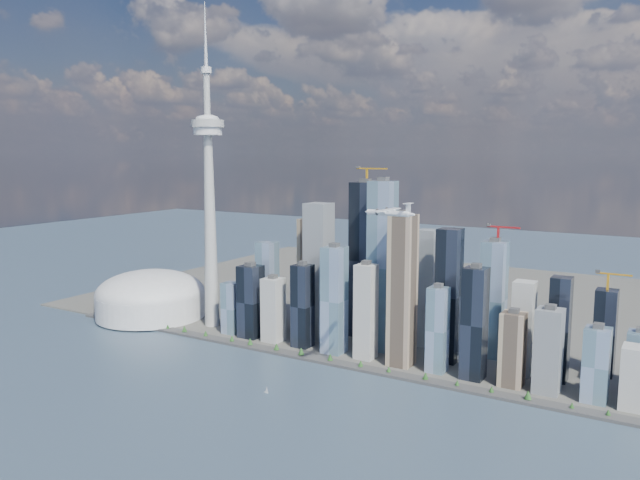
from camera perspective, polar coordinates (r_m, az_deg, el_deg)
The scene contains 9 objects.
ground at distance 727.32m, azimuth -7.65°, elevation -17.02°, with size 4000.00×4000.00×0.00m, color #304154.
seawall at distance 920.06m, azimuth 2.27°, elevation -11.34°, with size 1100.00×22.00×4.00m, color #383838.
land at distance 1317.40m, azimuth 11.74°, elevation -5.55°, with size 1400.00×900.00×3.00m, color #4C4C47.
shoreline_trees at distance 917.83m, azimuth 2.28°, elevation -10.94°, with size 960.53×7.20×8.80m.
skyscraper_cluster at distance 946.27m, azimuth 8.03°, elevation -5.43°, with size 736.00×142.00×282.00m.
needle_tower at distance 1091.93m, azimuth -10.09°, elevation 4.17°, with size 56.00×56.00×550.50m.
dome_stadium at distance 1209.26m, azimuth -15.21°, elevation -5.04°, with size 200.00×200.00×86.00m.
airplane at distance 732.89m, azimuth 6.33°, elevation 2.53°, with size 66.52×58.83×16.22m.
sailboat_west at distance 827.25m, azimuth -4.91°, elevation -13.56°, with size 6.92×2.87×9.56m.
Camera 1 is at (414.67, -512.48, 307.27)m, focal length 35.00 mm.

